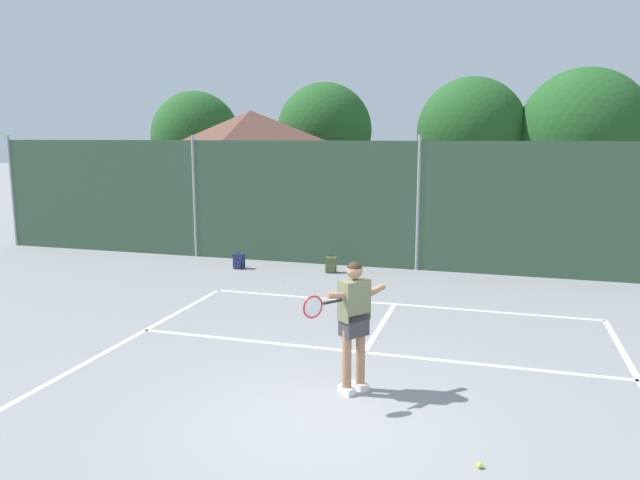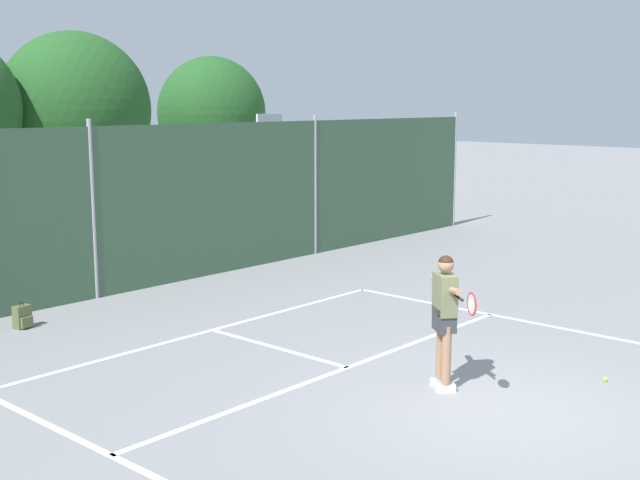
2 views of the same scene
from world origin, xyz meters
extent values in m
plane|color=gray|center=(0.00, 0.00, 0.00)|extent=(120.00, 120.00, 0.00)
cube|color=white|center=(0.00, 5.50, 0.00)|extent=(8.20, 0.10, 0.01)
cube|color=white|center=(4.10, 0.00, 0.00)|extent=(0.10, 11.00, 0.01)
cube|color=white|center=(0.00, 2.48, 0.00)|extent=(8.20, 0.10, 0.01)
cube|color=white|center=(0.00, 3.96, 0.00)|extent=(0.10, 2.97, 0.01)
cube|color=#38563D|center=(0.00, 9.00, 1.70)|extent=(26.00, 0.05, 3.40)
cylinder|color=#99999E|center=(0.00, 9.00, 1.77)|extent=(0.09, 0.09, 3.55)
cylinder|color=#99999E|center=(6.50, 9.00, 1.77)|extent=(0.09, 0.09, 3.55)
cylinder|color=#99999E|center=(13.00, 9.00, 1.77)|extent=(0.09, 0.09, 3.55)
cylinder|color=yellow|center=(6.42, 10.63, 1.52)|extent=(0.12, 0.12, 3.05)
cube|color=white|center=(6.42, 10.53, 3.25)|extent=(0.90, 0.06, 0.60)
torus|color=#D85919|center=(6.42, 10.26, 3.03)|extent=(0.48, 0.48, 0.02)
cylinder|color=brown|center=(4.87, 17.27, 0.82)|extent=(0.36, 0.36, 1.64)
ellipsoid|color=#235623|center=(4.87, 17.27, 3.62)|extent=(4.66, 4.19, 4.66)
cylinder|color=brown|center=(10.28, 17.27, 0.89)|extent=(0.36, 0.36, 1.77)
ellipsoid|color=#235623|center=(10.28, 17.27, 3.45)|extent=(3.94, 3.55, 3.94)
cube|color=silver|center=(0.26, 1.03, 0.05)|extent=(0.28, 0.26, 0.10)
cube|color=silver|center=(0.11, 0.84, 0.05)|extent=(0.28, 0.26, 0.10)
cylinder|color=#A37556|center=(0.26, 1.03, 0.51)|extent=(0.13, 0.13, 0.82)
cylinder|color=#A37556|center=(0.11, 0.84, 0.51)|extent=(0.13, 0.13, 0.82)
cube|color=#38383D|center=(0.18, 0.93, 0.98)|extent=(0.41, 0.43, 0.32)
cube|color=#6B704C|center=(0.18, 0.93, 1.32)|extent=(0.44, 0.46, 0.56)
sphere|color=#A37556|center=(0.18, 0.93, 1.73)|extent=(0.22, 0.22, 0.22)
sphere|color=black|center=(0.18, 0.93, 1.75)|extent=(0.21, 0.21, 0.21)
cylinder|color=#A37556|center=(0.08, 0.76, 1.42)|extent=(0.42, 0.49, 0.17)
cylinder|color=#A37556|center=(0.36, 1.15, 1.37)|extent=(0.39, 0.45, 0.22)
cylinder|color=black|center=(-0.03, 0.59, 1.37)|extent=(0.21, 0.26, 0.04)
torus|color=red|center=(-0.21, 0.28, 1.37)|extent=(0.21, 0.25, 0.30)
cylinder|color=silver|center=(-0.21, 0.28, 1.37)|extent=(0.17, 0.21, 0.26)
sphere|color=#CCE033|center=(1.94, -0.62, 0.03)|extent=(0.07, 0.07, 0.07)
cube|color=#566038|center=(-2.10, 8.06, 0.20)|extent=(0.31, 0.22, 0.40)
cube|color=#566038|center=(-2.08, 7.94, 0.12)|extent=(0.23, 0.09, 0.18)
torus|color=black|center=(-2.10, 8.06, 0.42)|extent=(0.09, 0.03, 0.09)
camera|label=1|loc=(1.99, -6.85, 3.53)|focal=33.99mm
camera|label=2|loc=(-8.98, -4.99, 3.89)|focal=46.28mm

